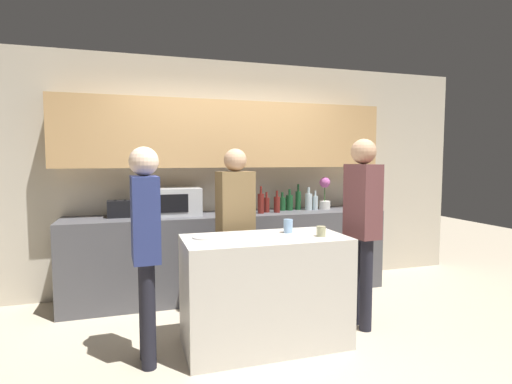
% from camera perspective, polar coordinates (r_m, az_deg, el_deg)
% --- Properties ---
extents(ground_plane, '(14.00, 14.00, 0.00)m').
position_cam_1_polar(ground_plane, '(3.52, 2.25, -21.30)').
color(ground_plane, '#BCAD93').
extents(back_wall, '(6.40, 0.40, 2.70)m').
position_cam_1_polar(back_wall, '(4.76, -4.39, 4.61)').
color(back_wall, beige).
rests_on(back_wall, ground_plane).
extents(back_counter, '(3.60, 0.62, 0.93)m').
position_cam_1_polar(back_counter, '(4.62, -3.55, -8.80)').
color(back_counter, '#4C4C51').
rests_on(back_counter, ground_plane).
extents(kitchen_island, '(1.33, 0.66, 0.91)m').
position_cam_1_polar(kitchen_island, '(3.41, 1.28, -13.91)').
color(kitchen_island, beige).
rests_on(kitchen_island, ground_plane).
extents(microwave, '(0.52, 0.39, 0.30)m').
position_cam_1_polar(microwave, '(4.47, -11.33, -1.34)').
color(microwave, '#B7BABC').
rests_on(microwave, back_counter).
extents(toaster, '(0.26, 0.16, 0.18)m').
position_cam_1_polar(toaster, '(4.46, -18.80, -2.28)').
color(toaster, black).
rests_on(toaster, back_counter).
extents(potted_plant, '(0.14, 0.14, 0.40)m').
position_cam_1_polar(potted_plant, '(4.99, 9.78, -0.15)').
color(potted_plant, silver).
rests_on(potted_plant, back_counter).
extents(bottle_0, '(0.07, 0.07, 0.31)m').
position_cam_1_polar(bottle_0, '(4.53, 0.70, -1.58)').
color(bottle_0, maroon).
rests_on(bottle_0, back_counter).
extents(bottle_1, '(0.07, 0.07, 0.24)m').
position_cam_1_polar(bottle_1, '(4.62, 1.51, -1.79)').
color(bottle_1, maroon).
rests_on(bottle_1, back_counter).
extents(bottle_2, '(0.07, 0.07, 0.25)m').
position_cam_1_polar(bottle_2, '(4.61, 3.01, -1.73)').
color(bottle_2, maroon).
rests_on(bottle_2, back_counter).
extents(bottle_3, '(0.08, 0.08, 0.22)m').
position_cam_1_polar(bottle_3, '(4.80, 3.77, -1.64)').
color(bottle_3, '#194723').
rests_on(bottle_3, back_counter).
extents(bottle_4, '(0.08, 0.08, 0.26)m').
position_cam_1_polar(bottle_4, '(4.83, 4.81, -1.45)').
color(bottle_4, '#194723').
rests_on(bottle_4, back_counter).
extents(bottle_5, '(0.07, 0.07, 0.31)m').
position_cam_1_polar(bottle_5, '(4.89, 6.04, -1.13)').
color(bottle_5, '#194723').
rests_on(bottle_5, back_counter).
extents(bottle_6, '(0.09, 0.09, 0.28)m').
position_cam_1_polar(bottle_6, '(4.87, 7.51, -1.33)').
color(bottle_6, silver).
rests_on(bottle_6, back_counter).
extents(bottle_7, '(0.07, 0.07, 0.23)m').
position_cam_1_polar(bottle_7, '(4.92, 8.46, -1.48)').
color(bottle_7, silver).
rests_on(bottle_7, back_counter).
extents(plate_on_island, '(0.26, 0.26, 0.01)m').
position_cam_1_polar(plate_on_island, '(3.28, -6.81, -6.37)').
color(plate_on_island, white).
rests_on(plate_on_island, kitchen_island).
extents(cup_0, '(0.08, 0.08, 0.09)m').
position_cam_1_polar(cup_0, '(3.35, 9.28, -5.57)').
color(cup_0, tan).
rests_on(cup_0, kitchen_island).
extents(cup_1, '(0.08, 0.08, 0.12)m').
position_cam_1_polar(cup_1, '(3.47, 4.61, -4.87)').
color(cup_1, '#88B0DA').
rests_on(cup_1, kitchen_island).
extents(person_left, '(0.37, 0.24, 1.64)m').
position_cam_1_polar(person_left, '(3.81, -2.95, -3.84)').
color(person_left, black).
rests_on(person_left, ground_plane).
extents(person_center, '(0.23, 0.35, 1.72)m').
position_cam_1_polar(person_center, '(3.73, 14.93, -3.30)').
color(person_center, black).
rests_on(person_center, ground_plane).
extents(person_right, '(0.21, 0.35, 1.63)m').
position_cam_1_polar(person_right, '(3.07, -15.51, -6.19)').
color(person_right, black).
rests_on(person_right, ground_plane).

